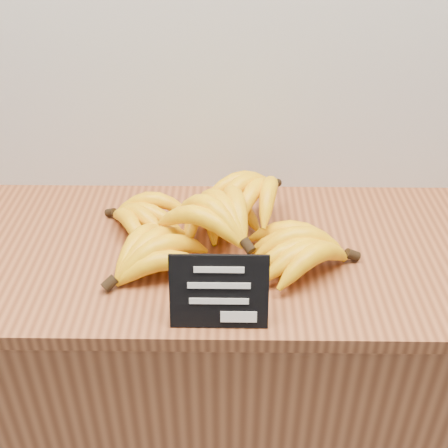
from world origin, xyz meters
TOP-DOWN VIEW (x-y plane):
  - counter at (-0.18, 2.75)m, footprint 1.54×0.50m
  - counter_top at (-0.18, 2.75)m, footprint 1.33×0.54m
  - chalkboard_sign at (-0.18, 2.53)m, footprint 0.17×0.04m
  - banana_pile at (-0.19, 2.74)m, footprint 0.53×0.37m

SIDE VIEW (x-z plane):
  - counter at x=-0.18m, z-range 0.00..0.90m
  - counter_top at x=-0.18m, z-range 0.90..0.93m
  - banana_pile at x=-0.19m, z-range 0.92..1.05m
  - chalkboard_sign at x=-0.18m, z-range 0.93..1.06m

